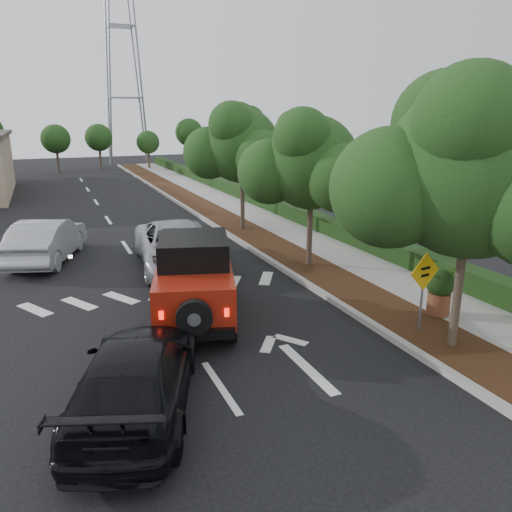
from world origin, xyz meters
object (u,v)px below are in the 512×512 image
silver_suv_ahead (177,246)px  black_suv_oncoming (136,376)px  speed_hump_sign (424,282)px  red_jeep (195,278)px

silver_suv_ahead → black_suv_oncoming: silver_suv_ahead is taller
silver_suv_ahead → speed_hump_sign: size_ratio=2.79×
red_jeep → silver_suv_ahead: size_ratio=0.80×
silver_suv_ahead → speed_hump_sign: 9.02m
speed_hump_sign → black_suv_oncoming: bearing=177.3°
red_jeep → black_suv_oncoming: red_jeep is taller
red_jeep → speed_hump_sign: (4.84, -3.26, 0.28)m
silver_suv_ahead → speed_hump_sign: speed_hump_sign is taller
black_suv_oncoming → speed_hump_sign: bearing=-155.4°
silver_suv_ahead → black_suv_oncoming: (-2.96, -8.58, -0.08)m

